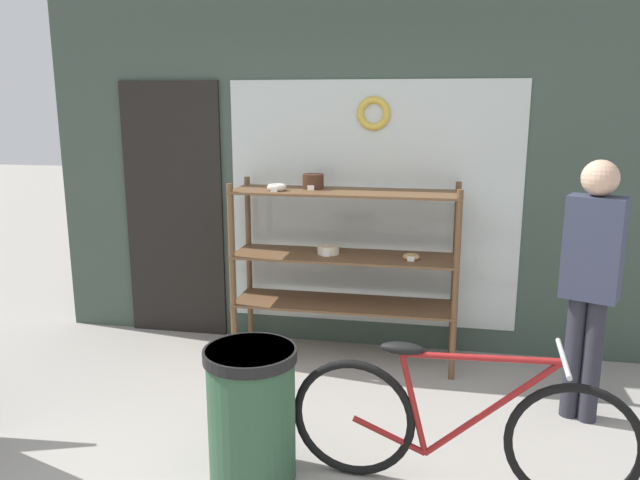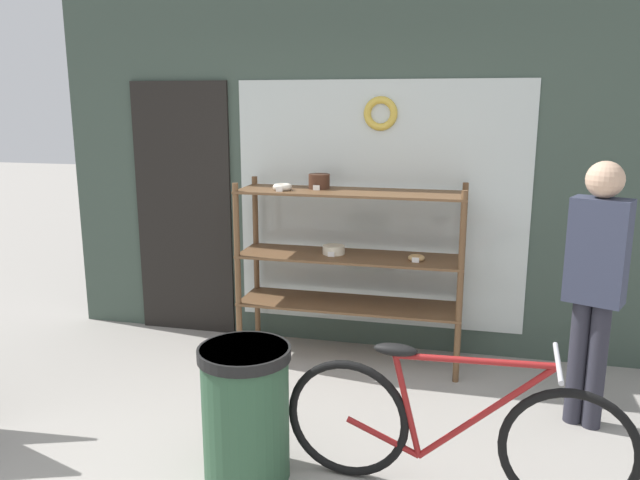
# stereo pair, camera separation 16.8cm
# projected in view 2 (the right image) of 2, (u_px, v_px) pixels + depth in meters

# --- Properties ---
(storefront_facade) EXTENTS (4.89, 0.13, 3.43)m
(storefront_facade) POSITION_uv_depth(u_px,v_px,m) (350.00, 138.00, 4.80)
(storefront_facade) COLOR #3D4C42
(storefront_facade) RESTS_ON ground_plane
(display_case) EXTENTS (1.66, 0.46, 1.41)m
(display_case) POSITION_uv_depth(u_px,v_px,m) (347.00, 251.00, 4.62)
(display_case) COLOR brown
(display_case) RESTS_ON ground_plane
(bicycle) EXTENTS (1.72, 0.46, 0.78)m
(bicycle) POSITION_uv_depth(u_px,v_px,m) (451.00, 430.00, 3.08)
(bicycle) COLOR black
(bicycle) RESTS_ON ground_plane
(pedestrian) EXTENTS (0.37, 0.29, 1.61)m
(pedestrian) POSITION_uv_depth(u_px,v_px,m) (596.00, 275.00, 3.63)
(pedestrian) COLOR #282833
(pedestrian) RESTS_ON ground_plane
(trash_bin) EXTENTS (0.48, 0.48, 0.72)m
(trash_bin) POSITION_uv_depth(u_px,v_px,m) (246.00, 408.00, 3.23)
(trash_bin) COLOR #2D5138
(trash_bin) RESTS_ON ground_plane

